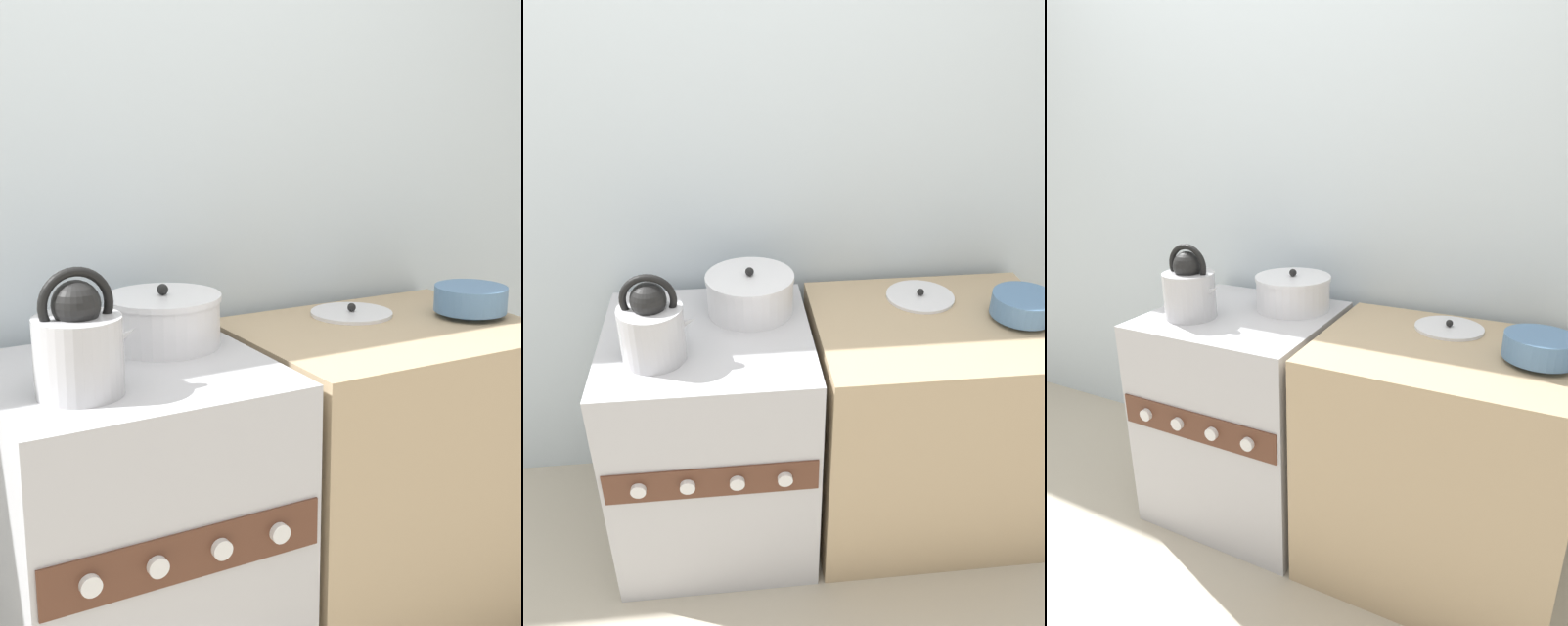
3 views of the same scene
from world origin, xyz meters
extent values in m
plane|color=#B2A893|center=(0.00, 0.00, 0.00)|extent=(12.00, 12.00, 0.00)
cube|color=silver|center=(0.00, 0.70, 1.25)|extent=(7.00, 0.06, 2.50)
cube|color=#B2B2B7|center=(0.00, 0.31, 0.41)|extent=(0.65, 0.62, 0.82)
cube|color=#512D1E|center=(0.00, 0.00, 0.51)|extent=(0.62, 0.01, 0.11)
cylinder|color=silver|center=(-0.21, -0.01, 0.51)|extent=(0.04, 0.02, 0.04)
cylinder|color=silver|center=(-0.07, -0.01, 0.51)|extent=(0.04, 0.02, 0.04)
cylinder|color=silver|center=(0.07, -0.01, 0.51)|extent=(0.04, 0.02, 0.04)
cylinder|color=silver|center=(0.21, -0.01, 0.51)|extent=(0.04, 0.02, 0.04)
cube|color=tan|center=(0.74, 0.31, 0.41)|extent=(0.78, 0.63, 0.82)
cylinder|color=#B2B2B7|center=(-0.15, 0.20, 0.91)|extent=(0.18, 0.18, 0.17)
sphere|color=black|center=(-0.15, 0.20, 1.01)|extent=(0.10, 0.10, 0.10)
torus|color=black|center=(-0.15, 0.20, 1.01)|extent=(0.16, 0.02, 0.16)
cone|color=#B2B2B7|center=(-0.06, 0.20, 0.93)|extent=(0.09, 0.04, 0.07)
cylinder|color=silver|center=(0.15, 0.44, 0.88)|extent=(0.28, 0.28, 0.11)
cylinder|color=silver|center=(0.15, 0.44, 0.94)|extent=(0.29, 0.29, 0.01)
sphere|color=black|center=(0.15, 0.44, 0.96)|extent=(0.03, 0.03, 0.03)
cylinder|color=#4C729E|center=(1.01, 0.30, 0.83)|extent=(0.09, 0.09, 0.02)
cylinder|color=#4C729E|center=(1.01, 0.30, 0.87)|extent=(0.20, 0.20, 0.07)
cylinder|color=silver|center=(0.73, 0.47, 0.83)|extent=(0.23, 0.23, 0.01)
sphere|color=black|center=(0.73, 0.47, 0.84)|extent=(0.02, 0.02, 0.02)
camera|label=1|loc=(-0.65, -1.47, 1.43)|focal=50.00mm
camera|label=2|loc=(0.07, -1.30, 1.82)|focal=35.00mm
camera|label=3|loc=(0.96, -1.14, 1.41)|focal=28.00mm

